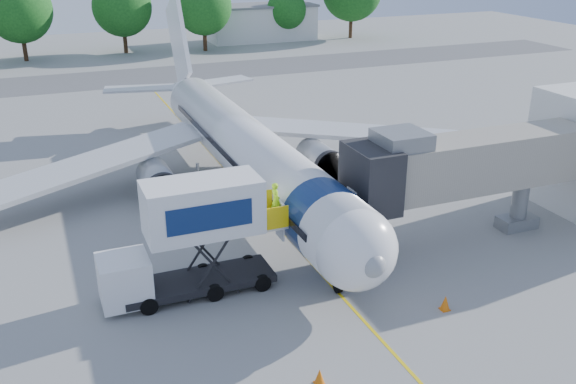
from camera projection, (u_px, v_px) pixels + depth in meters
name	position (u px, v px, depth m)	size (l,w,h in m)	color
ground	(267.00, 215.00, 38.09)	(160.00, 160.00, 0.00)	gray
guidance_line	(267.00, 215.00, 38.09)	(0.15, 70.00, 0.01)	yellow
taxiway_strip	(141.00, 77.00, 74.12)	(120.00, 10.00, 0.01)	#59595B
aircraft	(244.00, 147.00, 40.51)	(34.17, 37.73, 11.35)	white
jet_bridge	(457.00, 166.00, 33.22)	(13.90, 3.20, 6.60)	gray
catering_hiloader	(190.00, 240.00, 28.86)	(8.53, 2.44, 5.50)	black
ground_tug	(441.00, 384.00, 22.89)	(3.18, 1.76, 1.24)	white
safety_cone_a	(445.00, 303.00, 28.43)	(0.45, 0.45, 0.71)	#DC620B
safety_cone_b	(319.00, 377.00, 23.76)	(0.41, 0.41, 0.66)	#DC620B
outbuilding_right	(261.00, 22.00, 97.93)	(16.40, 7.40, 5.30)	silver
tree_c	(19.00, 10.00, 80.69)	(8.24, 8.24, 10.50)	#382314
tree_d	(122.00, 7.00, 86.23)	(7.95, 7.95, 10.13)	#382314
tree_e	(203.00, 7.00, 87.86)	(7.75, 7.75, 9.88)	#382314
tree_f	(286.00, 10.00, 96.41)	(5.96, 5.96, 7.59)	#382314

